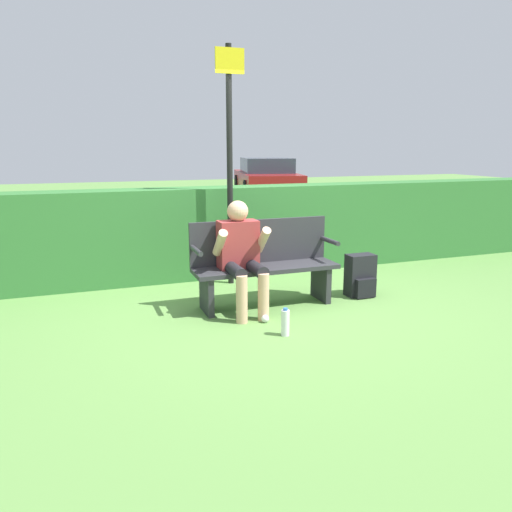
% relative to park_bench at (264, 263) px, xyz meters
% --- Properties ---
extents(ground_plane, '(40.00, 40.00, 0.00)m').
position_rel_park_bench_xyz_m(ground_plane, '(0.00, -0.07, -0.45)').
color(ground_plane, '#5B8942').
extents(hedge_back, '(12.00, 0.49, 1.15)m').
position_rel_park_bench_xyz_m(hedge_back, '(0.00, 1.39, 0.12)').
color(hedge_back, '#337033').
rests_on(hedge_back, ground).
extents(park_bench, '(1.53, 0.42, 0.90)m').
position_rel_park_bench_xyz_m(park_bench, '(0.00, 0.00, 0.00)').
color(park_bench, '#2D2D33').
rests_on(park_bench, ground).
extents(person_seated, '(0.54, 0.61, 1.13)m').
position_rel_park_bench_xyz_m(person_seated, '(-0.29, -0.13, 0.17)').
color(person_seated, '#993333').
rests_on(person_seated, ground).
extents(backpack, '(0.31, 0.25, 0.47)m').
position_rel_park_bench_xyz_m(backpack, '(1.14, -0.09, -0.23)').
color(backpack, black).
rests_on(backpack, ground).
extents(water_bottle, '(0.08, 0.08, 0.26)m').
position_rel_park_bench_xyz_m(water_bottle, '(-0.15, -0.92, -0.33)').
color(water_bottle, white).
rests_on(water_bottle, ground).
extents(signpost, '(0.34, 0.09, 2.79)m').
position_rel_park_bench_xyz_m(signpost, '(-0.08, 0.93, 1.11)').
color(signpost, black).
rests_on(signpost, ground).
extents(parked_car, '(2.67, 4.70, 1.27)m').
position_rel_park_bench_xyz_m(parked_car, '(4.41, 11.20, 0.16)').
color(parked_car, maroon).
rests_on(parked_car, ground).
extents(litter_crumple, '(0.07, 0.07, 0.07)m').
position_rel_park_bench_xyz_m(litter_crumple, '(-0.20, -0.54, -0.42)').
color(litter_crumple, silver).
rests_on(litter_crumple, ground).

